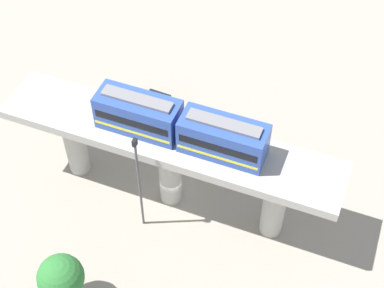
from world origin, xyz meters
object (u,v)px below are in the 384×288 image
parked_car_white (255,148)px  tree_near_viaduct (61,277)px  train (180,126)px  parked_car_black (156,104)px  signal_post (139,181)px

parked_car_white → tree_near_viaduct: (19.71, -8.79, 3.17)m
train → parked_car_white: bearing=150.4°
parked_car_black → signal_post: (12.93, 4.45, 5.16)m
parked_car_white → signal_post: 13.74m
train → tree_near_viaduct: train is taller
train → parked_car_white: (-7.58, 4.31, -8.94)m
train → signal_post: train is taller
tree_near_viaduct → signal_post: size_ratio=0.53×
parked_car_black → tree_near_viaduct: bearing=8.4°
signal_post → tree_near_viaduct: bearing=-15.1°
parked_car_white → tree_near_viaduct: 21.81m
train → tree_near_viaduct: bearing=-20.3°
parked_car_white → parked_car_black: 11.07m
train → parked_car_black: bearing=-145.3°
train → parked_car_white: train is taller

